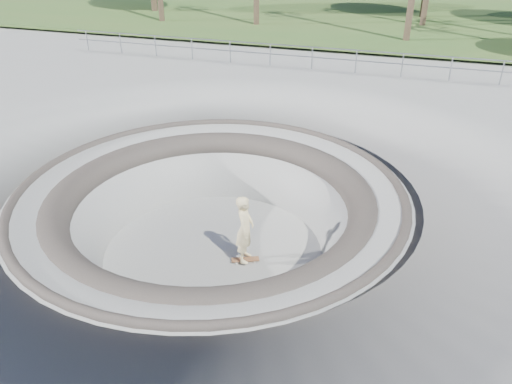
% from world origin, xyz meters
% --- Properties ---
extents(ground, '(180.00, 180.00, 0.00)m').
position_xyz_m(ground, '(0.00, 0.00, 0.00)').
color(ground, '#9A9A95').
rests_on(ground, ground).
extents(skate_bowl, '(14.00, 14.00, 4.10)m').
position_xyz_m(skate_bowl, '(0.00, 0.00, -1.83)').
color(skate_bowl, '#9A9A95').
rests_on(skate_bowl, ground).
extents(grass_strip, '(180.00, 36.00, 0.12)m').
position_xyz_m(grass_strip, '(0.00, 34.00, 0.22)').
color(grass_strip, '#345B24').
rests_on(grass_strip, ground).
extents(distant_hills, '(103.20, 45.00, 28.60)m').
position_xyz_m(distant_hills, '(3.78, 57.17, -7.02)').
color(distant_hills, brown).
rests_on(distant_hills, ground).
extents(safety_railing, '(25.00, 0.06, 1.03)m').
position_xyz_m(safety_railing, '(0.00, 12.00, 0.69)').
color(safety_railing, gray).
rests_on(safety_railing, ground).
extents(skateboard, '(0.77, 0.49, 0.08)m').
position_xyz_m(skateboard, '(1.03, -0.25, -1.84)').
color(skateboard, '#91573A').
rests_on(skateboard, ground).
extents(skater, '(0.55, 0.75, 1.91)m').
position_xyz_m(skater, '(1.03, -0.25, -0.87)').
color(skater, beige).
rests_on(skater, skateboard).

